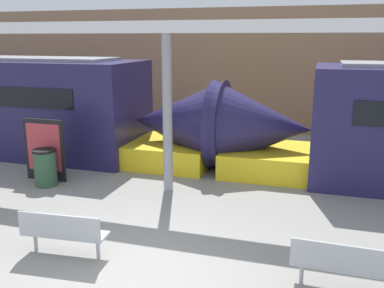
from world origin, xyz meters
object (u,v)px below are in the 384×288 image
object	(u,v)px
trash_bin	(45,167)
poster_board	(45,150)
bench_far	(352,265)
support_column_near	(167,115)
bench_near	(63,231)

from	to	relation	value
trash_bin	poster_board	distance (m)	0.59
poster_board	bench_far	bearing A→B (deg)	-23.36
trash_bin	support_column_near	xyz separation A→B (m)	(3.24, 0.57, 1.47)
trash_bin	bench_far	bearing A→B (deg)	-21.58
bench_near	trash_bin	size ratio (longest dim) A/B	1.60
bench_far	support_column_near	bearing A→B (deg)	141.82
bench_near	poster_board	xyz separation A→B (m)	(-2.89, 3.58, 0.36)
bench_near	support_column_near	xyz separation A→B (m)	(0.61, 3.78, 1.46)
support_column_near	poster_board	bearing A→B (deg)	-176.83
poster_board	support_column_near	distance (m)	3.67
bench_near	support_column_near	distance (m)	4.09
bench_far	poster_board	world-z (taller)	poster_board
support_column_near	bench_far	bearing A→B (deg)	-39.89
bench_far	poster_board	bearing A→B (deg)	158.35
bench_near	bench_far	bearing A→B (deg)	-1.34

